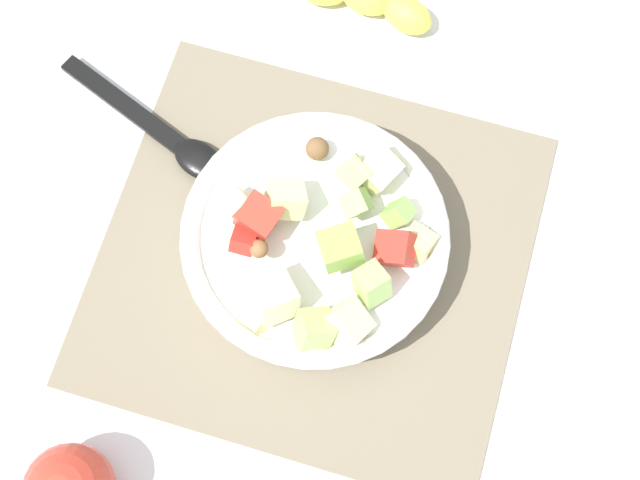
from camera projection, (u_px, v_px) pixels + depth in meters
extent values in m
plane|color=silver|center=(314.00, 259.00, 0.88)|extent=(2.40, 2.40, 0.00)
cube|color=#756B56|center=(314.00, 258.00, 0.88)|extent=(0.40, 0.38, 0.01)
cylinder|color=white|center=(320.00, 245.00, 0.85)|extent=(0.23, 0.23, 0.05)
torus|color=white|center=(320.00, 237.00, 0.83)|extent=(0.25, 0.25, 0.02)
cube|color=#93C160|center=(398.00, 213.00, 0.82)|extent=(0.03, 0.03, 0.04)
sphere|color=brown|center=(259.00, 249.00, 0.80)|extent=(0.02, 0.03, 0.02)
cube|color=beige|center=(273.00, 295.00, 0.79)|extent=(0.05, 0.06, 0.04)
cube|color=red|center=(395.00, 248.00, 0.81)|extent=(0.04, 0.03, 0.04)
cube|color=beige|center=(237.00, 203.00, 0.82)|extent=(0.04, 0.03, 0.03)
cube|color=#8CB74C|center=(340.00, 247.00, 0.79)|extent=(0.05, 0.05, 0.03)
cube|color=beige|center=(347.00, 323.00, 0.79)|extent=(0.05, 0.05, 0.05)
cube|color=#E5D684|center=(418.00, 243.00, 0.82)|extent=(0.03, 0.04, 0.03)
cube|color=#A3CC6B|center=(313.00, 332.00, 0.79)|extent=(0.04, 0.05, 0.05)
sphere|color=brown|center=(317.00, 149.00, 0.84)|extent=(0.03, 0.04, 0.04)
cube|color=beige|center=(286.00, 199.00, 0.82)|extent=(0.04, 0.05, 0.04)
cube|color=beige|center=(377.00, 170.00, 0.83)|extent=(0.05, 0.05, 0.03)
cube|color=#93C160|center=(356.00, 203.00, 0.82)|extent=(0.03, 0.04, 0.04)
cube|color=red|center=(244.00, 240.00, 0.81)|extent=(0.02, 0.03, 0.03)
cube|color=#A3CC6B|center=(372.00, 284.00, 0.79)|extent=(0.04, 0.04, 0.04)
cube|color=#E5D684|center=(257.00, 316.00, 0.80)|extent=(0.03, 0.03, 0.03)
cube|color=#BC3828|center=(257.00, 220.00, 0.81)|extent=(0.04, 0.04, 0.03)
cube|color=#93C160|center=(355.00, 172.00, 0.83)|extent=(0.03, 0.05, 0.04)
ellipsoid|color=black|center=(199.00, 160.00, 0.90)|extent=(0.07, 0.05, 0.01)
cube|color=black|center=(125.00, 106.00, 0.92)|extent=(0.16, 0.08, 0.01)
ellipsoid|color=yellow|center=(407.00, 15.00, 0.94)|extent=(0.06, 0.05, 0.04)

